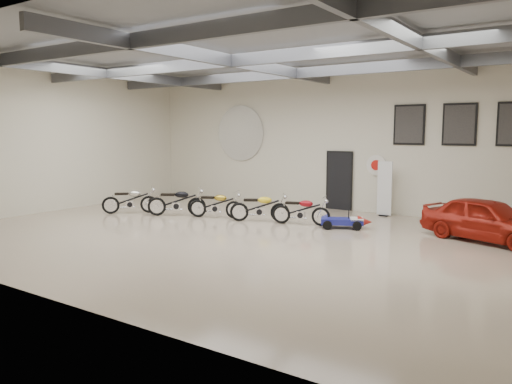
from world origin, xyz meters
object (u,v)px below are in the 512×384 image
Objects in this scene: motorcycle_black at (177,201)px; motorcycle_silver at (130,200)px; banner_stand at (385,189)px; motorcycle_yellow at (259,207)px; motorcycle_gold at (216,204)px; vintage_car at (487,220)px; go_kart at (347,219)px; motorcycle_red at (301,210)px.

motorcycle_silver is at bearing 164.35° from motorcycle_black.
motorcycle_black is (-5.90, -3.95, -0.43)m from banner_stand.
banner_stand is 4.42m from motorcycle_yellow.
motorcycle_gold is 0.54× the size of vintage_car.
motorcycle_black is 1.28× the size of go_kart.
motorcycle_silver is 1.01× the size of motorcycle_yellow.
vintage_car is at bearing -33.98° from motorcycle_silver.
go_kart is (1.41, 0.26, -0.19)m from motorcycle_red.
motorcycle_black is 3.03m from motorcycle_yellow.
banner_stand is at bearing 76.87° from vintage_car.
motorcycle_gold is at bearing -16.07° from motorcycle_black.
banner_stand reaches higher than motorcycle_gold.
motorcycle_gold is (-4.53, -3.53, -0.46)m from banner_stand.
banner_stand is 0.96× the size of motorcycle_black.
motorcycle_silver is at bearing -146.42° from banner_stand.
vintage_car is at bearing -11.57° from motorcycle_gold.
banner_stand is at bearing 61.13° from go_kart.
motorcycle_silver is (-7.63, -4.49, -0.45)m from banner_stand.
vintage_car reaches higher than motorcycle_silver.
motorcycle_gold is 1.02× the size of motorcycle_red.
motorcycle_silver is 1.03× the size of motorcycle_gold.
motorcycle_yellow is at bearing -30.18° from motorcycle_silver.
vintage_car is (6.57, 0.94, 0.10)m from motorcycle_yellow.
motorcycle_red is at bearing 164.99° from go_kart.
motorcycle_yellow is at bearing -129.04° from banner_stand.
motorcycle_black is 1.44m from motorcycle_gold.
banner_stand is 3.43m from motorcycle_red.
vintage_car is at bearing -7.64° from motorcycle_red.
motorcycle_black is at bearing 166.37° from go_kart.
banner_stand reaches higher than vintage_car.
motorcycle_red is (2.95, 0.52, -0.01)m from motorcycle_gold.
vintage_car is (11.24, 2.18, 0.09)m from motorcycle_silver.
motorcycle_gold is 1.60m from motorcycle_yellow.
motorcycle_gold reaches higher than motorcycle_red.
banner_stand is at bearing -14.42° from motorcycle_silver.
go_kart is at bearing -4.81° from motorcycle_red.
banner_stand is 7.11m from motorcycle_black.
motorcycle_yellow is 1.22× the size of go_kart.
vintage_car is (3.78, 0.43, 0.30)m from go_kart.
banner_stand reaches higher than motorcycle_silver.
vintage_car reaches higher than motorcycle_red.
motorcycle_gold is 1.20× the size of go_kart.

